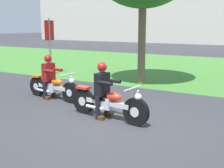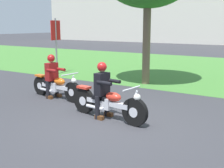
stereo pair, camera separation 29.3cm
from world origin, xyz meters
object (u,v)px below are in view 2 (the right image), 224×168
Objects in this scene: rider_follow at (52,73)px; motorcycle_follow at (56,87)px; rider_lead at (103,86)px; sign_banner at (56,37)px; motorcycle_lead at (108,103)px.

motorcycle_follow is at bearing -0.85° from rider_follow.
motorcycle_follow is (-2.34, 0.82, -0.44)m from rider_lead.
rider_follow is at bearing -48.85° from sign_banner.
motorcycle_lead is 1.62× the size of rider_lead.
motorcycle_follow is (-2.51, 0.84, -0.02)m from motorcycle_lead.
motorcycle_follow is 1.55× the size of rider_follow.
rider_follow is (-2.51, 0.84, -0.01)m from rider_lead.
rider_lead is at bearing -11.68° from rider_follow.
rider_lead is 0.65× the size of motorcycle_follow.
rider_lead is at bearing -12.41° from motorcycle_follow.
motorcycle_lead is 0.46m from rider_lead.
sign_banner is at bearing 148.93° from rider_lead.
motorcycle_follow is 0.83× the size of sign_banner.
rider_follow is at bearing 168.32° from rider_lead.
sign_banner is (-3.23, 3.52, 1.34)m from motorcycle_follow.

